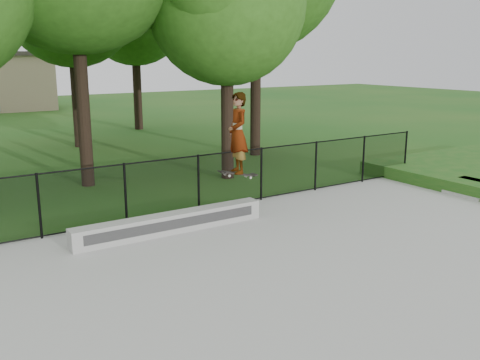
{
  "coord_description": "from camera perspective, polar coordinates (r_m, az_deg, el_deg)",
  "views": [
    {
      "loc": [
        -6.45,
        -6.02,
        4.07
      ],
      "look_at": [
        0.18,
        4.2,
        1.2
      ],
      "focal_mm": 40.0,
      "sensor_mm": 36.0,
      "label": 1
    }
  ],
  "objects": [
    {
      "name": "ground",
      "position": [
        9.72,
        12.97,
        -11.86
      ],
      "size": [
        100.0,
        100.0,
        0.0
      ],
      "primitive_type": "plane",
      "color": "#1B5618",
      "rests_on": "ground"
    },
    {
      "name": "grind_ledge",
      "position": [
        12.45,
        -7.35,
        -4.56
      ],
      "size": [
        4.66,
        0.4,
        0.45
      ],
      "primitive_type": "cube",
      "color": "#9C9C97",
      "rests_on": "concrete_slab"
    },
    {
      "name": "chainlink_fence",
      "position": [
        13.94,
        -4.44,
        -0.31
      ],
      "size": [
        16.06,
        0.06,
        1.5
      ],
      "color": "black",
      "rests_on": "concrete_slab"
    },
    {
      "name": "concrete_slab",
      "position": [
        9.7,
        12.98,
        -11.7
      ],
      "size": [
        14.0,
        12.0,
        0.06
      ],
      "primitive_type": "cube",
      "color": "#A7A7A2",
      "rests_on": "ground"
    },
    {
      "name": "concrete_steps",
      "position": [
        17.14,
        23.62,
        -1.02
      ],
      "size": [
        1.07,
        1.2,
        0.45
      ],
      "color": "#A7A7A2",
      "rests_on": "ground"
    },
    {
      "name": "skater_airborne",
      "position": [
        12.62,
        -0.24,
        4.91
      ],
      "size": [
        0.82,
        0.78,
        2.1
      ],
      "color": "black",
      "rests_on": "ground"
    }
  ]
}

